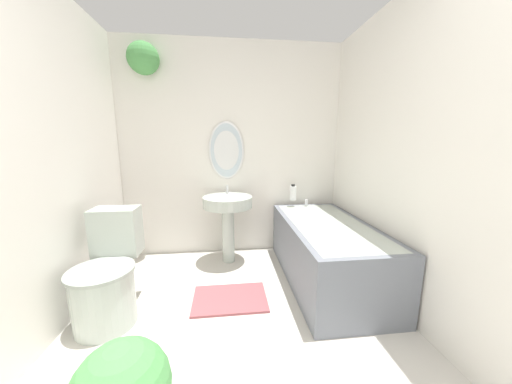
% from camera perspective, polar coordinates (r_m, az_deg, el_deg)
% --- Properties ---
extents(wall_back, '(2.60, 0.31, 2.40)m').
position_cam_1_polar(wall_back, '(3.01, -6.67, 10.34)').
color(wall_back, silver).
rests_on(wall_back, ground_plane).
extents(wall_left, '(0.06, 2.90, 2.40)m').
position_cam_1_polar(wall_left, '(2.00, -43.49, 5.11)').
color(wall_left, silver).
rests_on(wall_left, ground_plane).
extents(wall_right, '(0.06, 2.90, 2.40)m').
position_cam_1_polar(wall_right, '(2.10, 33.56, 6.41)').
color(wall_right, silver).
rests_on(wall_right, ground_plane).
extents(toilet, '(0.44, 0.64, 0.79)m').
position_cam_1_polar(toilet, '(2.27, -30.04, -16.02)').
color(toilet, '#B2BCB2').
rests_on(toilet, ground_plane).
extents(pedestal_sink, '(0.53, 0.53, 0.84)m').
position_cam_1_polar(pedestal_sink, '(2.79, -6.29, -4.04)').
color(pedestal_sink, '#B2BCB2').
rests_on(pedestal_sink, ground_plane).
extents(bathtub, '(0.74, 1.51, 0.64)m').
position_cam_1_polar(bathtub, '(2.58, 15.35, -12.38)').
color(bathtub, slate).
rests_on(bathtub, ground_plane).
extents(shampoo_bottle, '(0.07, 0.07, 0.19)m').
position_cam_1_polar(shampoo_bottle, '(3.01, 8.21, -0.16)').
color(shampoo_bottle, white).
rests_on(shampoo_bottle, bathtub).
extents(bath_mat, '(0.61, 0.42, 0.02)m').
position_cam_1_polar(bath_mat, '(2.34, -5.80, -22.52)').
color(bath_mat, '#934C51').
rests_on(bath_mat, ground_plane).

